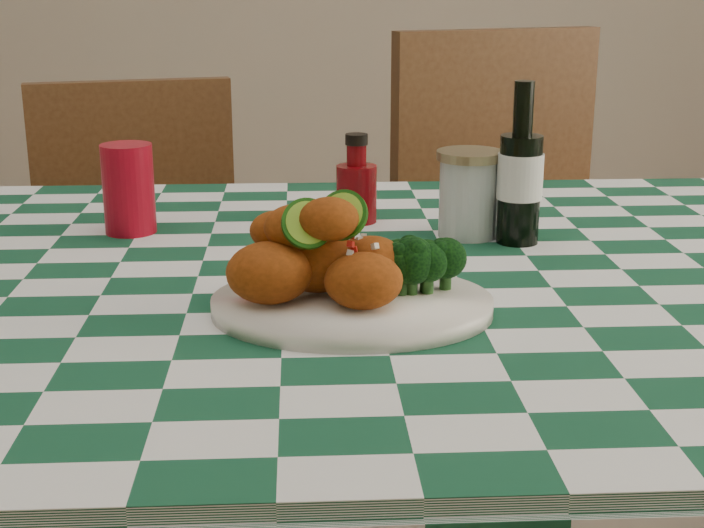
{
  "coord_description": "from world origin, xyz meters",
  "views": [
    {
      "loc": [
        -0.08,
        -1.12,
        1.14
      ],
      "look_at": [
        -0.03,
        -0.14,
        0.84
      ],
      "focal_mm": 50.0,
      "sensor_mm": 36.0,
      "label": 1
    }
  ],
  "objects_px": {
    "wooden_chair_left": "(149,320)",
    "wooden_chair_right": "(538,292)",
    "plate": "(352,305)",
    "fried_chicken_pile": "(329,249)",
    "ketchup_bottle": "(356,178)",
    "mason_jar": "(469,194)",
    "beer_bottle": "(521,163)",
    "red_tumbler": "(129,189)"
  },
  "relations": [
    {
      "from": "beer_bottle",
      "to": "fried_chicken_pile",
      "type": "bearing_deg",
      "value": -134.03
    },
    {
      "from": "ketchup_bottle",
      "to": "mason_jar",
      "type": "xyz_separation_m",
      "value": [
        0.15,
        -0.09,
        -0.0
      ]
    },
    {
      "from": "ketchup_bottle",
      "to": "wooden_chair_left",
      "type": "bearing_deg",
      "value": 127.69
    },
    {
      "from": "ketchup_bottle",
      "to": "wooden_chair_left",
      "type": "height_order",
      "value": "wooden_chair_left"
    },
    {
      "from": "wooden_chair_left",
      "to": "red_tumbler",
      "type": "bearing_deg",
      "value": -95.47
    },
    {
      "from": "red_tumbler",
      "to": "ketchup_bottle",
      "type": "distance_m",
      "value": 0.32
    },
    {
      "from": "beer_bottle",
      "to": "wooden_chair_left",
      "type": "relative_size",
      "value": 0.23
    },
    {
      "from": "mason_jar",
      "to": "wooden_chair_right",
      "type": "distance_m",
      "value": 0.71
    },
    {
      "from": "fried_chicken_pile",
      "to": "red_tumbler",
      "type": "xyz_separation_m",
      "value": [
        -0.26,
        0.35,
        -0.01
      ]
    },
    {
      "from": "mason_jar",
      "to": "wooden_chair_right",
      "type": "xyz_separation_m",
      "value": [
        0.25,
        0.58,
        -0.34
      ]
    },
    {
      "from": "fried_chicken_pile",
      "to": "beer_bottle",
      "type": "xyz_separation_m",
      "value": [
        0.26,
        0.27,
        0.03
      ]
    },
    {
      "from": "fried_chicken_pile",
      "to": "ketchup_bottle",
      "type": "bearing_deg",
      "value": 82.4
    },
    {
      "from": "mason_jar",
      "to": "beer_bottle",
      "type": "height_order",
      "value": "beer_bottle"
    },
    {
      "from": "wooden_chair_left",
      "to": "wooden_chair_right",
      "type": "bearing_deg",
      "value": -13.85
    },
    {
      "from": "fried_chicken_pile",
      "to": "beer_bottle",
      "type": "distance_m",
      "value": 0.38
    },
    {
      "from": "red_tumbler",
      "to": "wooden_chair_right",
      "type": "relative_size",
      "value": 0.12
    },
    {
      "from": "ketchup_bottle",
      "to": "wooden_chair_left",
      "type": "xyz_separation_m",
      "value": [
        -0.39,
        0.5,
        -0.39
      ]
    },
    {
      "from": "fried_chicken_pile",
      "to": "wooden_chair_left",
      "type": "height_order",
      "value": "wooden_chair_left"
    },
    {
      "from": "mason_jar",
      "to": "beer_bottle",
      "type": "bearing_deg",
      "value": -30.31
    },
    {
      "from": "red_tumbler",
      "to": "wooden_chair_right",
      "type": "bearing_deg",
      "value": 36.57
    },
    {
      "from": "ketchup_bottle",
      "to": "beer_bottle",
      "type": "relative_size",
      "value": 0.6
    },
    {
      "from": "plate",
      "to": "ketchup_bottle",
      "type": "distance_m",
      "value": 0.4
    },
    {
      "from": "red_tumbler",
      "to": "beer_bottle",
      "type": "distance_m",
      "value": 0.53
    },
    {
      "from": "ketchup_bottle",
      "to": "plate",
      "type": "bearing_deg",
      "value": -94.12
    },
    {
      "from": "plate",
      "to": "fried_chicken_pile",
      "type": "relative_size",
      "value": 1.77
    },
    {
      "from": "ketchup_bottle",
      "to": "mason_jar",
      "type": "distance_m",
      "value": 0.17
    },
    {
      "from": "mason_jar",
      "to": "plate",
      "type": "bearing_deg",
      "value": -119.95
    },
    {
      "from": "red_tumbler",
      "to": "wooden_chair_right",
      "type": "xyz_separation_m",
      "value": [
        0.71,
        0.53,
        -0.34
      ]
    },
    {
      "from": "ketchup_bottle",
      "to": "fried_chicken_pile",
      "type": "bearing_deg",
      "value": -97.6
    },
    {
      "from": "ketchup_bottle",
      "to": "mason_jar",
      "type": "height_order",
      "value": "ketchup_bottle"
    },
    {
      "from": "red_tumbler",
      "to": "mason_jar",
      "type": "xyz_separation_m",
      "value": [
        0.46,
        -0.05,
        -0.0
      ]
    },
    {
      "from": "mason_jar",
      "to": "beer_bottle",
      "type": "distance_m",
      "value": 0.08
    },
    {
      "from": "ketchup_bottle",
      "to": "wooden_chair_left",
      "type": "relative_size",
      "value": 0.14
    },
    {
      "from": "fried_chicken_pile",
      "to": "mason_jar",
      "type": "xyz_separation_m",
      "value": [
        0.2,
        0.3,
        -0.01
      ]
    },
    {
      "from": "fried_chicken_pile",
      "to": "wooden_chair_left",
      "type": "relative_size",
      "value": 0.18
    },
    {
      "from": "red_tumbler",
      "to": "ketchup_bottle",
      "type": "bearing_deg",
      "value": 7.54
    },
    {
      "from": "plate",
      "to": "mason_jar",
      "type": "height_order",
      "value": "mason_jar"
    },
    {
      "from": "beer_bottle",
      "to": "wooden_chair_left",
      "type": "bearing_deg",
      "value": 133.65
    },
    {
      "from": "wooden_chair_left",
      "to": "wooden_chair_right",
      "type": "height_order",
      "value": "wooden_chair_right"
    },
    {
      "from": "mason_jar",
      "to": "fried_chicken_pile",
      "type": "bearing_deg",
      "value": -123.24
    },
    {
      "from": "wooden_chair_left",
      "to": "wooden_chair_right",
      "type": "distance_m",
      "value": 0.79
    },
    {
      "from": "plate",
      "to": "wooden_chair_right",
      "type": "xyz_separation_m",
      "value": [
        0.43,
        0.88,
        -0.29
      ]
    }
  ]
}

